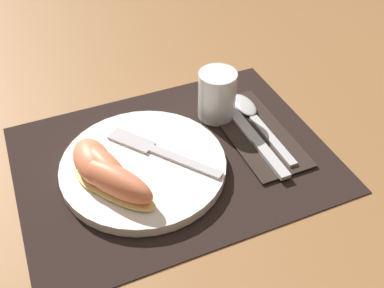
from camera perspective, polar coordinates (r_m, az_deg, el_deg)
ground_plane at (r=0.70m, az=-2.32°, el=-1.93°), size 3.00×3.00×0.00m
placemat at (r=0.70m, az=-2.33°, el=-1.81°), size 0.47×0.35×0.00m
plate at (r=0.67m, az=-6.18°, el=-2.80°), size 0.25×0.25×0.02m
juice_glass at (r=0.75m, az=3.19°, el=5.92°), size 0.06×0.06×0.08m
napkin at (r=0.75m, az=8.05°, el=1.56°), size 0.10×0.21×0.00m
knife at (r=0.73m, az=7.49°, el=1.26°), size 0.02×0.23×0.01m
spoon at (r=0.77m, az=7.52°, el=3.84°), size 0.03×0.19×0.01m
fork at (r=0.68m, az=-4.64°, el=-0.79°), size 0.13×0.16×0.00m
citrus_wedge_0 at (r=0.65m, az=-12.36°, el=-2.57°), size 0.06×0.10×0.04m
citrus_wedge_1 at (r=0.64m, az=-11.11°, el=-3.16°), size 0.08×0.12×0.05m
citrus_wedge_2 at (r=0.62m, az=-9.77°, el=-4.79°), size 0.11×0.13×0.05m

